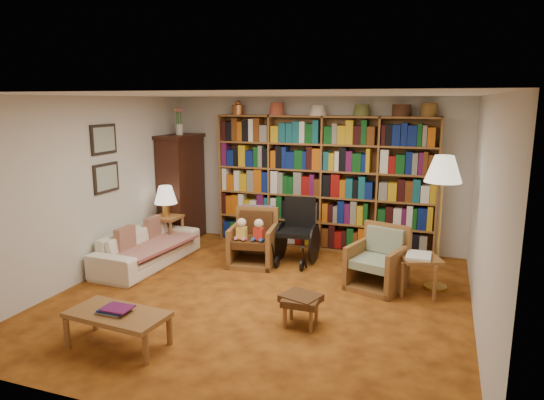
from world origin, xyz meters
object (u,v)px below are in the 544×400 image
at_px(side_table_lamp, 167,225).
at_px(coffee_table, 117,316).
at_px(footstool_a, 301,303).
at_px(armchair_sage, 377,263).
at_px(wheelchair, 297,233).
at_px(sofa, 148,247).
at_px(floor_lamp, 443,175).
at_px(armchair_leather, 255,241).
at_px(side_table_papers, 420,263).
at_px(footstool_b, 301,300).

xyz_separation_m(side_table_lamp, coffee_table, (1.25, -2.95, -0.12)).
bearing_deg(footstool_a, armchair_sage, 67.07).
xyz_separation_m(armchair_sage, coffee_table, (-2.22, -2.53, 0.01)).
bearing_deg(wheelchair, coffee_table, -106.42).
bearing_deg(sofa, floor_lamp, -81.50).
bearing_deg(armchair_leather, coffee_table, -96.78).
relative_size(sofa, side_table_lamp, 3.21).
bearing_deg(floor_lamp, armchair_leather, 176.63).
xyz_separation_m(side_table_papers, footstool_a, (-1.17, -1.38, -0.15)).
xyz_separation_m(armchair_leather, wheelchair, (0.59, 0.28, 0.10)).
bearing_deg(footstool_a, wheelchair, 107.87).
distance_m(armchair_leather, armchair_sage, 1.91).
bearing_deg(side_table_lamp, coffee_table, -67.06).
xyz_separation_m(armchair_sage, floor_lamp, (0.74, 0.18, 1.21)).
relative_size(side_table_lamp, footstool_b, 1.20).
distance_m(sofa, side_table_lamp, 0.74).
relative_size(side_table_lamp, side_table_papers, 0.96).
height_order(armchair_leather, coffee_table, armchair_leather).
relative_size(side_table_papers, footstool_b, 1.25).
distance_m(wheelchair, footstool_b, 2.14).
bearing_deg(coffee_table, armchair_sage, 48.69).
height_order(sofa, side_table_lamp, side_table_lamp).
relative_size(floor_lamp, side_table_papers, 2.91).
xyz_separation_m(sofa, side_table_papers, (3.91, 0.20, 0.14)).
distance_m(side_table_lamp, coffee_table, 3.20).
xyz_separation_m(footstool_a, footstool_b, (-0.02, 0.06, 0.01)).
bearing_deg(footstool_b, side_table_lamp, 147.02).
bearing_deg(armchair_sage, footstool_a, -112.93).
xyz_separation_m(side_table_papers, footstool_b, (-1.19, -1.32, -0.14)).
distance_m(sofa, coffee_table, 2.51).
height_order(side_table_lamp, footstool_a, side_table_lamp).
bearing_deg(sofa, armchair_sage, -83.04).
bearing_deg(wheelchair, floor_lamp, -11.97).
distance_m(floor_lamp, side_table_papers, 1.15).
bearing_deg(armchair_sage, armchair_leather, 169.97).
relative_size(sofa, footstool_b, 3.85).
distance_m(armchair_sage, coffee_table, 3.37).
height_order(armchair_sage, floor_lamp, floor_lamp).
relative_size(wheelchair, side_table_papers, 1.64).
xyz_separation_m(floor_lamp, footstool_a, (-1.37, -1.66, -1.25)).
xyz_separation_m(wheelchair, footstool_b, (0.66, -2.03, -0.17)).
xyz_separation_m(sofa, footstool_a, (2.75, -1.18, -0.00)).
height_order(floor_lamp, footstool_b, floor_lamp).
distance_m(footstool_b, coffee_table, 1.93).
relative_size(armchair_sage, floor_lamp, 0.49).
distance_m(sofa, armchair_sage, 3.38).
bearing_deg(side_table_lamp, footstool_b, -32.98).
relative_size(armchair_leather, footstool_a, 2.14).
height_order(sofa, footstool_b, sofa).
distance_m(sofa, footstool_a, 2.99).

